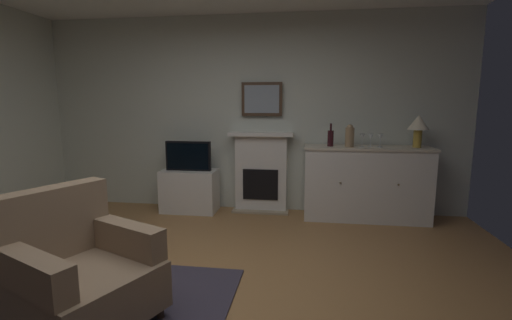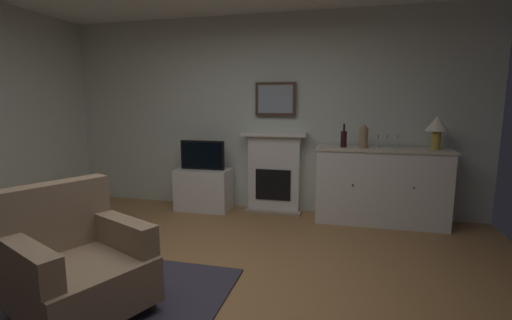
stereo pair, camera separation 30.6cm
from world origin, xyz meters
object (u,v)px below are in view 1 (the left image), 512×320
(sideboard_cabinet, at_px, (366,183))
(wine_glass_right, at_px, (380,137))
(wine_glass_left, at_px, (362,137))
(tv_cabinet, at_px, (190,191))
(tv_set, at_px, (188,156))
(framed_picture, at_px, (262,99))
(vase_decorative, at_px, (350,136))
(wine_bottle, at_px, (331,138))
(armchair, at_px, (78,272))
(fireplace_unit, at_px, (261,172))
(table_lamp, at_px, (418,125))
(wine_glass_center, at_px, (371,137))

(sideboard_cabinet, distance_m, wine_glass_right, 0.61)
(wine_glass_left, bearing_deg, tv_cabinet, 178.58)
(sideboard_cabinet, relative_size, tv_set, 2.54)
(sideboard_cabinet, bearing_deg, framed_picture, 170.80)
(wine_glass_right, distance_m, vase_decorative, 0.38)
(framed_picture, height_order, tv_cabinet, framed_picture)
(wine_glass_left, distance_m, tv_set, 2.29)
(wine_bottle, distance_m, armchair, 3.18)
(wine_glass_left, distance_m, wine_glass_right, 0.22)
(framed_picture, xyz_separation_m, tv_cabinet, (-0.97, -0.21, -1.25))
(vase_decorative, relative_size, tv_set, 0.45)
(framed_picture, distance_m, armchair, 3.15)
(wine_bottle, distance_m, wine_glass_right, 0.61)
(fireplace_unit, xyz_separation_m, wine_bottle, (0.91, -0.20, 0.50))
(fireplace_unit, relative_size, table_lamp, 2.75)
(framed_picture, relative_size, wine_glass_left, 3.33)
(framed_picture, distance_m, sideboard_cabinet, 1.75)
(fireplace_unit, relative_size, wine_glass_left, 6.67)
(tv_cabinet, bearing_deg, wine_glass_left, -1.42)
(fireplace_unit, distance_m, wine_glass_left, 1.41)
(table_lamp, relative_size, wine_glass_right, 2.42)
(wine_glass_left, relative_size, wine_glass_right, 1.00)
(framed_picture, distance_m, table_lamp, 2.00)
(armchair, bearing_deg, vase_decorative, 51.48)
(wine_glass_center, xyz_separation_m, vase_decorative, (-0.26, -0.06, 0.02))
(framed_picture, distance_m, vase_decorative, 1.26)
(wine_glass_center, xyz_separation_m, tv_set, (-2.38, -0.01, -0.29))
(fireplace_unit, distance_m, armchair, 2.89)
(wine_bottle, xyz_separation_m, tv_cabinet, (-1.88, 0.04, -0.76))
(table_lamp, height_order, wine_glass_center, table_lamp)
(table_lamp, bearing_deg, tv_set, -179.84)
(tv_set, bearing_deg, tv_cabinet, 90.00)
(wine_glass_center, relative_size, armchair, 0.16)
(framed_picture, distance_m, tv_cabinet, 1.60)
(wine_bottle, height_order, armchair, wine_bottle)
(framed_picture, xyz_separation_m, wine_glass_left, (1.30, -0.26, -0.47))
(fireplace_unit, distance_m, vase_decorative, 1.28)
(framed_picture, bearing_deg, tv_cabinet, -167.99)
(wine_glass_center, relative_size, tv_set, 0.27)
(sideboard_cabinet, xyz_separation_m, table_lamp, (0.59, 0.00, 0.75))
(table_lamp, bearing_deg, framed_picture, 173.53)
(wine_glass_center, height_order, armchair, wine_glass_center)
(wine_bottle, height_order, tv_cabinet, wine_bottle)
(fireplace_unit, bearing_deg, wine_glass_right, -7.75)
(table_lamp, distance_m, wine_glass_center, 0.58)
(fireplace_unit, bearing_deg, framed_picture, 90.00)
(sideboard_cabinet, bearing_deg, wine_glass_left, -151.96)
(wine_bottle, xyz_separation_m, wine_glass_center, (0.50, 0.03, 0.01))
(wine_bottle, relative_size, tv_set, 0.47)
(fireplace_unit, xyz_separation_m, wine_glass_center, (1.41, -0.17, 0.52))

